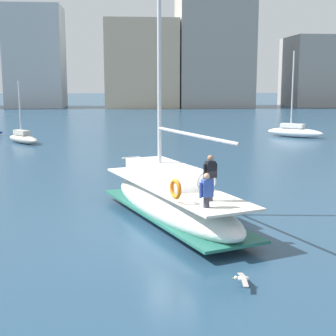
{
  "coord_description": "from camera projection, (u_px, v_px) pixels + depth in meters",
  "views": [
    {
      "loc": [
        -2.02,
        -17.28,
        5.51
      ],
      "look_at": [
        -0.19,
        3.68,
        1.8
      ],
      "focal_mm": 53.39,
      "sensor_mm": 36.0,
      "label": 1
    }
  ],
  "objects": [
    {
      "name": "moored_sloop_far",
      "position": [
        295.0,
        131.0,
        48.82
      ],
      "size": [
        5.14,
        4.62,
        8.27
      ],
      "color": "white",
      "rests_on": "ground"
    },
    {
      "name": "ground_plane",
      "position": [
        182.0,
        234.0,
        18.08
      ],
      "size": [
        400.0,
        400.0,
        0.0
      ],
      "primitive_type": "plane",
      "color": "navy"
    },
    {
      "name": "main_sailboat",
      "position": [
        172.0,
        199.0,
        19.62
      ],
      "size": [
        5.62,
        9.83,
        14.25
      ],
      "color": "white",
      "rests_on": "ground"
    },
    {
      "name": "moored_sloop_near",
      "position": [
        23.0,
        138.0,
        44.07
      ],
      "size": [
        3.76,
        4.24,
        5.5
      ],
      "color": "#B7B2A8",
      "rests_on": "ground"
    },
    {
      "name": "seagull",
      "position": [
        242.0,
        278.0,
        13.43
      ],
      "size": [
        0.47,
        0.98,
        0.16
      ],
      "color": "silver",
      "rests_on": "ground"
    },
    {
      "name": "waterfront_buildings",
      "position": [
        134.0,
        54.0,
        102.23
      ],
      "size": [
        84.11,
        16.61,
        26.17
      ],
      "color": "gray",
      "rests_on": "ground"
    }
  ]
}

